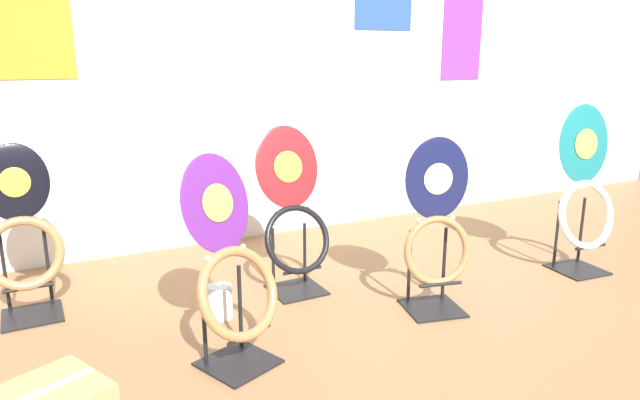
% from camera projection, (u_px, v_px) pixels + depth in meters
% --- Properties ---
extents(ground_plane, '(14.00, 14.00, 0.00)m').
position_uv_depth(ground_plane, '(522.00, 389.00, 2.23)').
color(ground_plane, '#8E6642').
extents(wall_back, '(8.00, 0.07, 2.60)m').
position_uv_depth(wall_back, '(283.00, 50.00, 3.93)').
color(wall_back, silver).
rests_on(wall_back, ground_plane).
extents(toilet_seat_display_purple_note, '(0.45, 0.40, 0.89)m').
position_uv_depth(toilet_seat_display_purple_note, '(232.00, 273.00, 2.33)').
color(toilet_seat_display_purple_note, black).
rests_on(toilet_seat_display_purple_note, ground_plane).
extents(toilet_seat_display_jazz_black, '(0.37, 0.29, 0.87)m').
position_uv_depth(toilet_seat_display_jazz_black, '(22.00, 237.00, 2.76)').
color(toilet_seat_display_jazz_black, black).
rests_on(toilet_seat_display_jazz_black, ground_plane).
extents(toilet_seat_display_crimson_swirl, '(0.38, 0.31, 0.90)m').
position_uv_depth(toilet_seat_display_crimson_swirl, '(293.00, 215.00, 3.09)').
color(toilet_seat_display_crimson_swirl, black).
rests_on(toilet_seat_display_crimson_swirl, ground_plane).
extents(toilet_seat_display_teal_sax, '(0.42, 0.30, 1.00)m').
position_uv_depth(toilet_seat_display_teal_sax, '(585.00, 191.00, 3.35)').
color(toilet_seat_display_teal_sax, black).
rests_on(toilet_seat_display_teal_sax, ground_plane).
extents(toilet_seat_display_navy_moon, '(0.37, 0.34, 0.89)m').
position_uv_depth(toilet_seat_display_navy_moon, '(436.00, 232.00, 2.83)').
color(toilet_seat_display_navy_moon, black).
rests_on(toilet_seat_display_navy_moon, ground_plane).
extents(paint_can, '(0.14, 0.14, 0.17)m').
position_uv_depth(paint_can, '(219.00, 301.00, 2.83)').
color(paint_can, silver).
rests_on(paint_can, ground_plane).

